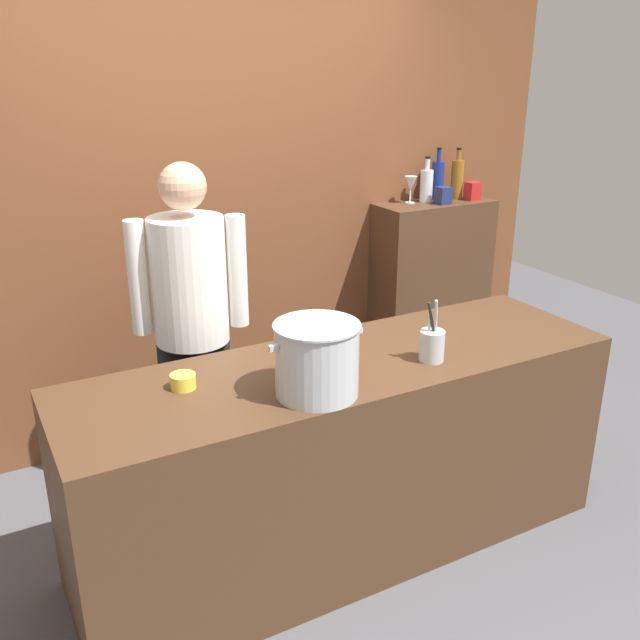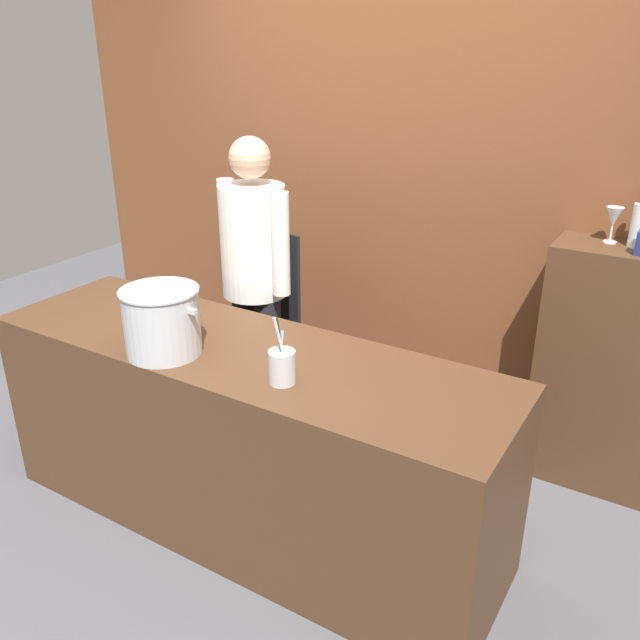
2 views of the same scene
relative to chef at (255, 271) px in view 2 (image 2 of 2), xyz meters
name	(u,v)px [view 2 (image 2 of 2)]	position (x,y,z in m)	size (l,w,h in m)	color
ground_plane	(250,519)	(0.43, -0.68, -0.96)	(8.00, 8.00, 0.00)	#4C4C51
brick_back_panel	(393,156)	(0.43, 0.72, 0.54)	(4.40, 0.10, 3.00)	brown
prep_counter	(246,439)	(0.43, -0.68, -0.51)	(2.35, 0.70, 0.90)	#472D1C
bar_cabinet	(620,374)	(1.78, 0.51, -0.35)	(0.76, 0.32, 1.23)	#472D1C
chef	(255,271)	(0.00, 0.00, 0.00)	(0.52, 0.39, 1.66)	black
stockpot_large	(162,322)	(0.19, -0.87, 0.07)	(0.38, 0.32, 0.28)	#B7BABF
utensil_crock	(282,366)	(0.75, -0.83, 0.00)	(0.10, 0.10, 0.27)	#B7BABF
butter_jar	(141,304)	(-0.24, -0.59, -0.04)	(0.10, 0.10, 0.06)	yellow
wine_bottle_clear	(640,224)	(1.73, 0.56, 0.37)	(0.08, 0.08, 0.28)	silver
wine_glass_tall	(614,218)	(1.62, 0.56, 0.38)	(0.08, 0.08, 0.17)	silver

